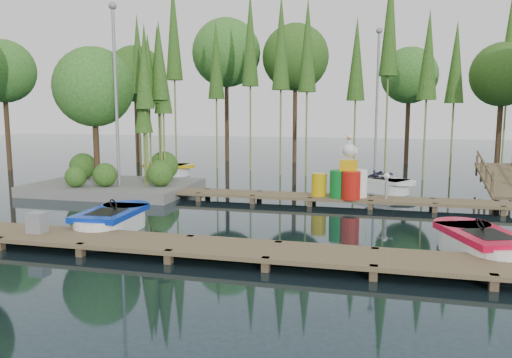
% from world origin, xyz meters
% --- Properties ---
extents(ground_plane, '(90.00, 90.00, 0.00)m').
position_xyz_m(ground_plane, '(0.00, 0.00, 0.00)').
color(ground_plane, '#1C2E35').
extents(near_dock, '(18.00, 1.50, 0.50)m').
position_xyz_m(near_dock, '(0.00, -4.50, 0.23)').
color(near_dock, brown).
rests_on(near_dock, ground).
extents(far_dock, '(15.00, 1.20, 0.50)m').
position_xyz_m(far_dock, '(1.00, 2.50, 0.23)').
color(far_dock, brown).
rests_on(far_dock, ground).
extents(island, '(6.20, 4.20, 6.75)m').
position_xyz_m(island, '(-6.30, 3.29, 3.18)').
color(island, slate).
rests_on(island, ground).
extents(tree_screen, '(34.42, 18.53, 10.31)m').
position_xyz_m(tree_screen, '(-2.04, 10.60, 6.12)').
color(tree_screen, '#412D1B').
rests_on(tree_screen, ground).
extents(lamp_island, '(0.30, 0.30, 7.25)m').
position_xyz_m(lamp_island, '(-5.50, 2.50, 4.26)').
color(lamp_island, gray).
rests_on(lamp_island, ground).
extents(lamp_rear, '(0.30, 0.30, 7.25)m').
position_xyz_m(lamp_rear, '(4.00, 11.00, 4.26)').
color(lamp_rear, gray).
rests_on(lamp_rear, ground).
extents(ramp, '(1.50, 3.94, 1.49)m').
position_xyz_m(ramp, '(9.00, 6.50, 0.59)').
color(ramp, brown).
rests_on(ramp, ground).
extents(boat_blue, '(1.44, 2.93, 0.96)m').
position_xyz_m(boat_blue, '(-2.67, -2.87, 0.28)').
color(boat_blue, white).
rests_on(boat_blue, ground).
extents(boat_red, '(2.20, 3.13, 0.96)m').
position_xyz_m(boat_red, '(6.60, -2.96, 0.28)').
color(boat_red, white).
rests_on(boat_red, ground).
extents(boat_yellow_far, '(2.73, 1.30, 1.35)m').
position_xyz_m(boat_yellow_far, '(-6.16, 8.45, 0.29)').
color(boat_yellow_far, white).
rests_on(boat_yellow_far, ground).
extents(boat_white_far, '(2.84, 2.41, 1.24)m').
position_xyz_m(boat_white_far, '(4.41, 5.71, 0.28)').
color(boat_white_far, white).
rests_on(boat_white_far, ground).
extents(utility_cabinet, '(0.41, 0.35, 0.50)m').
position_xyz_m(utility_cabinet, '(-3.75, -4.50, 0.55)').
color(utility_cabinet, gray).
rests_on(utility_cabinet, near_dock).
extents(yellow_barrel, '(0.53, 0.53, 0.79)m').
position_xyz_m(yellow_barrel, '(2.26, 2.50, 0.70)').
color(yellow_barrel, gold).
rests_on(yellow_barrel, far_dock).
extents(drum_cluster, '(1.26, 1.15, 2.17)m').
position_xyz_m(drum_cluster, '(3.31, 2.34, 0.94)').
color(drum_cluster, '#0C7023').
rests_on(drum_cluster, far_dock).
extents(seagull_post, '(0.55, 0.30, 0.88)m').
position_xyz_m(seagull_post, '(4.54, 2.50, 0.90)').
color(seagull_post, gray).
rests_on(seagull_post, far_dock).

